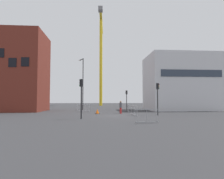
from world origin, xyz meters
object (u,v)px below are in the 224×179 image
Objects in this scene: traffic_light_verge at (127,97)px; traffic_light_median at (158,94)px; streetlamp_tall at (83,80)px; construction_crane at (101,47)px; traffic_cone_striped at (97,111)px; traffic_light_far at (81,92)px; pedestrian_walking at (121,106)px.

traffic_light_median is at bearing -83.01° from traffic_light_verge.
streetlamp_tall reaches higher than traffic_light_median.
traffic_cone_striped is at bearing -91.65° from construction_crane.
traffic_light_median reaches higher than traffic_light_verge.
traffic_light_far is 8.06m from pedestrian_walking.
traffic_light_far is 1.00× the size of traffic_light_median.
traffic_light_verge is at bearing 11.95° from streetlamp_tall.
traffic_light_median is at bearing -35.21° from pedestrian_walking.
traffic_cone_striped is (1.50, 6.58, -2.23)m from traffic_light_far.
traffic_light_verge is 0.94× the size of traffic_light_median.
traffic_light_far is at bearing -124.77° from pedestrian_walking.
construction_crane is 7.35× the size of traffic_light_far.
construction_crane is 3.04× the size of streetlamp_tall.
traffic_light_far is 1.07× the size of traffic_light_verge.
traffic_light_median is (9.62, -11.66, -2.64)m from streetlamp_tall.
traffic_light_verge is at bearing 68.02° from traffic_light_far.
traffic_light_median is (1.64, -13.35, 0.13)m from traffic_light_verge.
traffic_light_far reaches higher than pedestrian_walking.
streetlamp_tall is 15.34m from traffic_light_median.
traffic_light_far is 7.11m from traffic_cone_striped.
streetlamp_tall reaches higher than traffic_light_verge.
streetlamp_tall is 10.35m from traffic_cone_striped.
streetlamp_tall is 2.42× the size of traffic_light_median.
streetlamp_tall is at bearing 94.13° from traffic_light_far.
traffic_light_median is 5.93× the size of traffic_cone_striped.
traffic_cone_striped is at bearing -73.40° from streetlamp_tall.
pedestrian_walking is 2.61× the size of traffic_cone_striped.
traffic_light_far is at bearing -85.87° from streetlamp_tall.
traffic_light_median is 2.27× the size of pedestrian_walking.
construction_crane is 16.77× the size of pedestrian_walking.
streetlamp_tall is 15.60m from traffic_light_far.
streetlamp_tall is 11.28m from pedestrian_walking.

